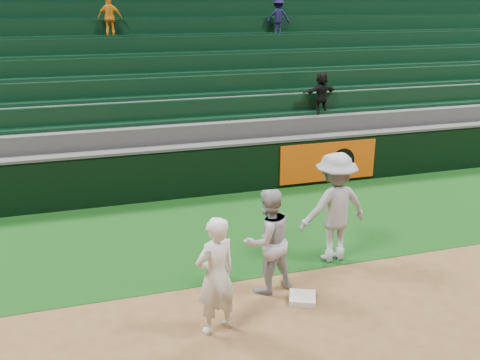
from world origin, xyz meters
name	(u,v)px	position (x,y,z in m)	size (l,w,h in m)	color
ground	(293,303)	(0.00, 0.00, 0.00)	(70.00, 70.00, 0.00)	brown
foul_grass	(238,228)	(0.00, 3.00, 0.00)	(36.00, 4.20, 0.01)	#0D340F
first_base	(302,298)	(0.16, 0.02, 0.05)	(0.41, 0.41, 0.09)	white
first_baseman	(216,276)	(-1.33, -0.34, 0.87)	(0.64, 0.42, 1.74)	white
baserunner	(268,241)	(-0.25, 0.52, 0.87)	(0.84, 0.66, 1.73)	#A8ABB3
base_coach	(334,207)	(1.24, 1.19, 1.01)	(1.29, 0.74, 2.00)	#9C9FA9
field_wall	(212,169)	(0.03, 5.20, 0.63)	(36.00, 0.45, 1.25)	black
stadium_seating	(180,98)	(0.00, 8.97, 1.70)	(36.00, 5.95, 4.85)	#39393C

